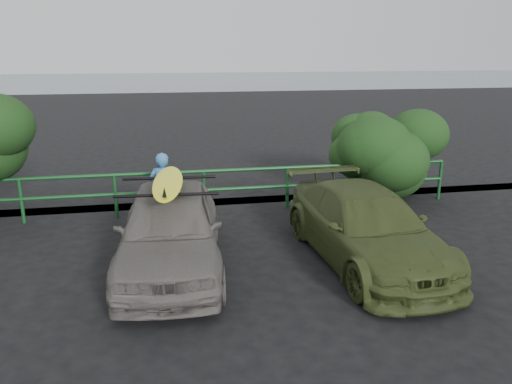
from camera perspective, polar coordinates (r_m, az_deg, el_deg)
ground at (r=7.23m, az=-10.55°, el=-15.12°), size 80.00×80.00×0.00m
ocean at (r=66.31m, az=-10.94°, el=12.47°), size 200.00×200.00×0.00m
guardrail at (r=11.65m, az=-10.86°, el=-0.17°), size 14.00×0.08×1.04m
shrub_right at (r=12.96m, az=11.73°, el=3.68°), size 3.20×2.40×2.04m
sedan at (r=8.74m, az=-9.78°, el=-4.12°), size 2.01×4.41×1.47m
olive_vehicle at (r=9.16m, az=12.44°, el=-3.88°), size 2.10×4.59×1.30m
man at (r=10.76m, az=-10.53°, el=0.17°), size 0.69×0.55×1.64m
roof_rack at (r=8.51m, az=-10.02°, el=0.70°), size 1.71×1.25×0.05m
surfboard at (r=8.50m, az=-10.04°, el=1.10°), size 0.65×2.41×0.07m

